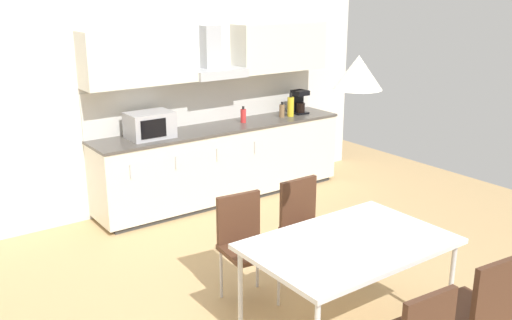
{
  "coord_description": "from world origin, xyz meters",
  "views": [
    {
      "loc": [
        -2.36,
        -3.37,
        2.44
      ],
      "look_at": [
        0.43,
        0.49,
        1.0
      ],
      "focal_mm": 40.0,
      "sensor_mm": 36.0,
      "label": 1
    }
  ],
  "objects_px": {
    "bottle_yellow": "(291,106)",
    "bottle_red": "(243,116)",
    "bottle_brown": "(282,111)",
    "dining_table": "(349,247)",
    "coffee_maker": "(299,102)",
    "chair_near_right": "(480,304)",
    "microwave": "(150,125)",
    "pendant_lamp": "(358,72)",
    "chair_far_right": "(305,219)",
    "chair_far_left": "(245,237)"
  },
  "relations": [
    {
      "from": "bottle_brown",
      "to": "bottle_red",
      "type": "height_order",
      "value": "bottle_red"
    },
    {
      "from": "bottle_red",
      "to": "chair_far_right",
      "type": "xyz_separation_m",
      "value": [
        -0.78,
        -2.06,
        -0.45
      ]
    },
    {
      "from": "microwave",
      "to": "bottle_yellow",
      "type": "bearing_deg",
      "value": -1.61
    },
    {
      "from": "bottle_brown",
      "to": "chair_far_right",
      "type": "distance_m",
      "value": 2.47
    },
    {
      "from": "bottle_yellow",
      "to": "bottle_brown",
      "type": "height_order",
      "value": "bottle_yellow"
    },
    {
      "from": "chair_far_right",
      "to": "chair_far_left",
      "type": "bearing_deg",
      "value": -179.96
    },
    {
      "from": "bottle_yellow",
      "to": "chair_far_right",
      "type": "distance_m",
      "value": 2.52
    },
    {
      "from": "chair_near_right",
      "to": "bottle_brown",
      "type": "bearing_deg",
      "value": 70.1
    },
    {
      "from": "chair_near_right",
      "to": "dining_table",
      "type": "bearing_deg",
      "value": 110.34
    },
    {
      "from": "microwave",
      "to": "chair_far_right",
      "type": "relative_size",
      "value": 0.55
    },
    {
      "from": "dining_table",
      "to": "chair_far_right",
      "type": "distance_m",
      "value": 0.92
    },
    {
      "from": "microwave",
      "to": "bottle_red",
      "type": "bearing_deg",
      "value": 0.44
    },
    {
      "from": "bottle_brown",
      "to": "bottle_yellow",
      "type": "bearing_deg",
      "value": -11.59
    },
    {
      "from": "microwave",
      "to": "pendant_lamp",
      "type": "xyz_separation_m",
      "value": [
        0.12,
        -2.9,
        0.89
      ]
    },
    {
      "from": "bottle_red",
      "to": "pendant_lamp",
      "type": "relative_size",
      "value": 0.62
    },
    {
      "from": "bottle_red",
      "to": "pendant_lamp",
      "type": "xyz_separation_m",
      "value": [
        -1.1,
        -2.91,
        0.94
      ]
    },
    {
      "from": "bottle_yellow",
      "to": "chair_far_right",
      "type": "relative_size",
      "value": 0.34
    },
    {
      "from": "bottle_yellow",
      "to": "microwave",
      "type": "bearing_deg",
      "value": 178.39
    },
    {
      "from": "bottle_brown",
      "to": "coffee_maker",
      "type": "bearing_deg",
      "value": 9.94
    },
    {
      "from": "bottle_yellow",
      "to": "bottle_brown",
      "type": "distance_m",
      "value": 0.13
    },
    {
      "from": "microwave",
      "to": "bottle_brown",
      "type": "relative_size",
      "value": 2.49
    },
    {
      "from": "chair_far_right",
      "to": "pendant_lamp",
      "type": "distance_m",
      "value": 1.66
    },
    {
      "from": "microwave",
      "to": "chair_far_right",
      "type": "bearing_deg",
      "value": -77.75
    },
    {
      "from": "bottle_brown",
      "to": "microwave",
      "type": "bearing_deg",
      "value": 179.07
    },
    {
      "from": "coffee_maker",
      "to": "bottle_red",
      "type": "bearing_deg",
      "value": -178.89
    },
    {
      "from": "bottle_yellow",
      "to": "bottle_red",
      "type": "height_order",
      "value": "bottle_yellow"
    },
    {
      "from": "microwave",
      "to": "chair_far_right",
      "type": "height_order",
      "value": "microwave"
    },
    {
      "from": "bottle_yellow",
      "to": "chair_far_left",
      "type": "relative_size",
      "value": 0.34
    },
    {
      "from": "pendant_lamp",
      "to": "coffee_maker",
      "type": "bearing_deg",
      "value": 55.97
    },
    {
      "from": "microwave",
      "to": "bottle_yellow",
      "type": "height_order",
      "value": "bottle_yellow"
    },
    {
      "from": "bottle_brown",
      "to": "bottle_red",
      "type": "relative_size",
      "value": 0.98
    },
    {
      "from": "bottle_red",
      "to": "pendant_lamp",
      "type": "distance_m",
      "value": 3.25
    },
    {
      "from": "bottle_red",
      "to": "chair_far_right",
      "type": "relative_size",
      "value": 0.23
    },
    {
      "from": "bottle_brown",
      "to": "dining_table",
      "type": "bearing_deg",
      "value": -120.03
    },
    {
      "from": "bottle_red",
      "to": "chair_near_right",
      "type": "relative_size",
      "value": 0.23
    },
    {
      "from": "chair_near_right",
      "to": "bottle_yellow",
      "type": "bearing_deg",
      "value": 68.37
    },
    {
      "from": "bottle_brown",
      "to": "dining_table",
      "type": "height_order",
      "value": "bottle_brown"
    },
    {
      "from": "bottle_yellow",
      "to": "bottle_red",
      "type": "relative_size",
      "value": 1.5
    },
    {
      "from": "bottle_brown",
      "to": "chair_far_right",
      "type": "height_order",
      "value": "bottle_brown"
    },
    {
      "from": "bottle_brown",
      "to": "bottle_red",
      "type": "bearing_deg",
      "value": 176.07
    },
    {
      "from": "coffee_maker",
      "to": "bottle_red",
      "type": "height_order",
      "value": "coffee_maker"
    },
    {
      "from": "coffee_maker",
      "to": "dining_table",
      "type": "distance_m",
      "value": 3.55
    },
    {
      "from": "coffee_maker",
      "to": "chair_far_left",
      "type": "xyz_separation_m",
      "value": [
        -2.29,
        -2.08,
        -0.51
      ]
    },
    {
      "from": "bottle_red",
      "to": "bottle_brown",
      "type": "bearing_deg",
      "value": -3.93
    },
    {
      "from": "coffee_maker",
      "to": "chair_near_right",
      "type": "height_order",
      "value": "coffee_maker"
    },
    {
      "from": "bottle_yellow",
      "to": "bottle_red",
      "type": "distance_m",
      "value": 0.68
    },
    {
      "from": "bottle_red",
      "to": "pendant_lamp",
      "type": "height_order",
      "value": "pendant_lamp"
    },
    {
      "from": "bottle_red",
      "to": "chair_near_right",
      "type": "height_order",
      "value": "bottle_red"
    },
    {
      "from": "microwave",
      "to": "pendant_lamp",
      "type": "bearing_deg",
      "value": -87.57
    },
    {
      "from": "bottle_brown",
      "to": "chair_far_right",
      "type": "bearing_deg",
      "value": -123.47
    }
  ]
}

